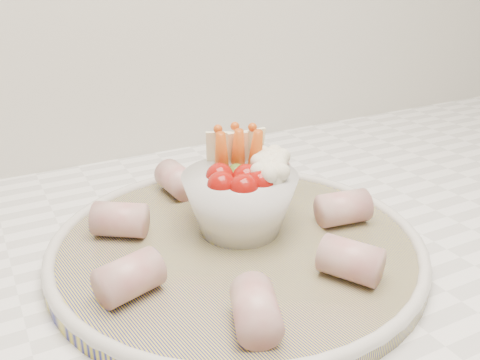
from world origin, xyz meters
TOP-DOWN VIEW (x-y plane):
  - serving_platter at (-0.14, 1.44)m, footprint 0.41×0.41m
  - veggie_bowl at (-0.12, 1.46)m, footprint 0.12×0.12m
  - cured_meat_rolls at (-0.14, 1.44)m, footprint 0.29×0.31m

SIDE VIEW (x-z plane):
  - serving_platter at x=-0.14m, z-range 0.92..0.94m
  - cured_meat_rolls at x=-0.14m, z-range 0.94..0.97m
  - veggie_bowl at x=-0.12m, z-range 0.92..1.02m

